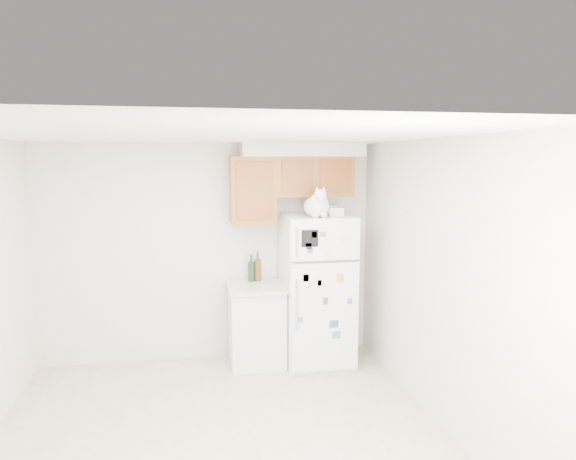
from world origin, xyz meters
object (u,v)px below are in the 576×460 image
object	(u,v)px
bottle_green	(251,268)
bottle_amber	(258,266)
storage_box_front	(337,212)
refrigerator	(317,289)
base_counter	(257,324)
cat	(317,205)
storage_box_back	(328,210)

from	to	relation	value
bottle_green	bottle_amber	bearing A→B (deg)	15.18
storage_box_front	bottle_amber	world-z (taller)	storage_box_front
refrigerator	base_counter	distance (m)	0.79
base_counter	storage_box_front	distance (m)	1.57
cat	storage_box_back	distance (m)	0.35
storage_box_back	bottle_amber	bearing A→B (deg)	161.11
cat	bottle_amber	xyz separation A→B (m)	(-0.60, 0.43, -0.74)
storage_box_back	storage_box_front	xyz separation A→B (m)	(0.05, -0.19, -0.01)
storage_box_back	base_counter	bearing A→B (deg)	173.95
storage_box_back	bottle_green	bearing A→B (deg)	163.39
refrigerator	bottle_amber	xyz separation A→B (m)	(-0.65, 0.25, 0.24)
storage_box_back	bottle_amber	world-z (taller)	storage_box_back
refrigerator	cat	size ratio (longest dim) A/B	3.50
base_counter	storage_box_back	distance (m)	1.53
cat	bottle_green	bearing A→B (deg)	148.92
bottle_amber	cat	bearing A→B (deg)	-35.58
refrigerator	base_counter	world-z (taller)	refrigerator
storage_box_back	bottle_green	size ratio (longest dim) A/B	0.57
storage_box_front	bottle_green	xyz separation A→B (m)	(-0.92, 0.32, -0.67)
base_counter	storage_box_front	bearing A→B (deg)	-10.26
storage_box_back	storage_box_front	size ratio (longest dim) A/B	1.20
storage_box_front	cat	bearing A→B (deg)	-143.62
refrigerator	storage_box_back	world-z (taller)	storage_box_back
base_counter	storage_box_back	bearing A→B (deg)	2.19
base_counter	bottle_green	distance (m)	0.64
storage_box_front	refrigerator	bearing A→B (deg)	173.32
bottle_amber	base_counter	bearing A→B (deg)	-103.11
bottle_amber	storage_box_back	bearing A→B (deg)	-10.65
base_counter	refrigerator	bearing A→B (deg)	-6.09
storage_box_back	refrigerator	bearing A→B (deg)	-151.97
base_counter	storage_box_front	size ratio (longest dim) A/B	6.13
storage_box_back	bottle_green	xyz separation A→B (m)	(-0.87, 0.13, -0.67)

